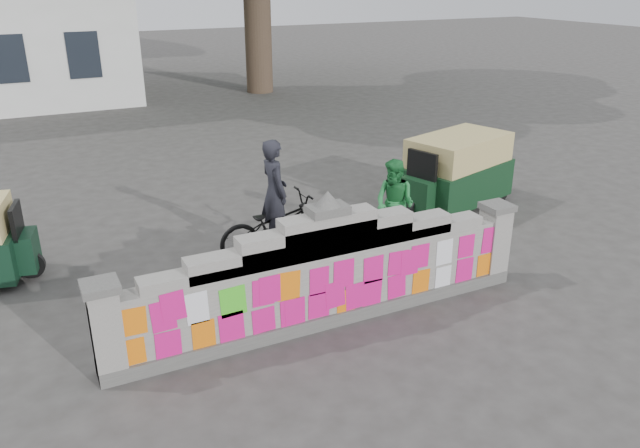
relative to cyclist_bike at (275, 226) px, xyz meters
The scene contains 6 objects.
ground 2.57m from the cyclist_bike, 95.57° to the right, with size 100.00×100.00×0.00m, color #383533.
parapet_wall 2.53m from the cyclist_bike, 95.56° to the right, with size 6.48×0.44×2.01m.
cyclist_bike is the anchor object (origin of this frame).
cyclist_rider 0.38m from the cyclist_bike, ahead, with size 0.68×0.45×1.87m, color black.
pedestrian 2.21m from the cyclist_bike, 15.23° to the right, with size 0.79×0.62×1.62m, color #217C38.
rickshaw_right 4.43m from the cyclist_bike, ahead, with size 2.89×1.95×1.55m.
Camera 1 is at (-3.61, -7.01, 4.72)m, focal length 35.00 mm.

